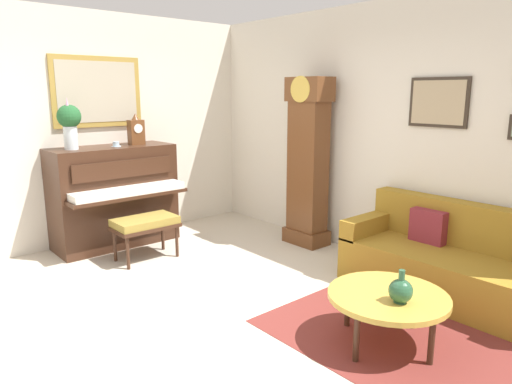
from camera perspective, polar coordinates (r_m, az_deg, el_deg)
ground_plane at (r=4.12m, az=-6.98°, el=-15.34°), size 6.40×6.00×0.10m
wall_left at (r=6.02m, az=-21.36°, el=7.19°), size 0.13×4.90×2.80m
wall_back at (r=5.37m, az=14.62°, el=7.06°), size 5.30×0.13×2.80m
area_rug at (r=3.88m, az=18.33°, el=-16.88°), size 2.10×1.50×0.01m
piano at (r=5.90m, az=-16.96°, el=-0.43°), size 0.87×1.44×1.21m
piano_bench at (r=5.32m, az=-13.45°, el=-3.87°), size 0.42×0.70×0.48m
grandfather_clock at (r=5.65m, az=6.38°, el=3.11°), size 0.52×0.34×2.03m
couch at (r=4.67m, az=22.83°, el=-8.01°), size 1.90×0.80×0.84m
coffee_table at (r=3.63m, az=15.90°, el=-12.35°), size 0.88×0.88×0.40m
mantel_clock at (r=5.92m, az=-14.52°, el=7.32°), size 0.13×0.18×0.38m
flower_vase at (r=5.60m, az=-21.95°, el=8.05°), size 0.26×0.26×0.58m
teacup at (r=5.77m, az=-16.82°, el=5.59°), size 0.12×0.12×0.06m
green_jug at (r=3.47m, az=17.35°, el=-11.49°), size 0.17×0.17×0.24m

